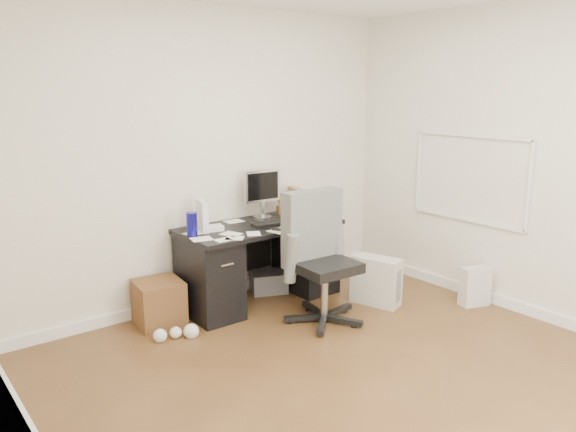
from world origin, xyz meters
name	(u,v)px	position (x,y,z in m)	size (l,w,h in m)	color
ground	(362,381)	(0.00, 0.00, 0.00)	(4.00, 4.00, 0.00)	#4E3119
room_shell	(370,141)	(0.03, 0.03, 1.66)	(4.02, 4.02, 2.71)	silver
desk	(260,261)	(0.30, 1.65, 0.40)	(1.50, 0.70, 0.75)	black
loose_papers	(245,229)	(0.10, 1.60, 0.75)	(1.10, 0.60, 0.00)	silver
lcd_monitor	(262,194)	(0.47, 1.85, 0.99)	(0.38, 0.22, 0.47)	#ABABAF
keyboard	(272,223)	(0.39, 1.57, 0.76)	(0.38, 0.13, 0.02)	black
computer_mouse	(298,213)	(0.77, 1.68, 0.78)	(0.06, 0.06, 0.06)	#ABABAF
travel_mug	(192,224)	(-0.39, 1.67, 0.85)	(0.09, 0.09, 0.21)	navy
white_binder	(202,216)	(-0.23, 1.77, 0.89)	(0.11, 0.24, 0.27)	silver
magazine_file	(296,200)	(0.88, 1.84, 0.88)	(0.11, 0.22, 0.25)	#8E6544
pen_cup	(281,204)	(0.71, 1.87, 0.85)	(0.09, 0.09, 0.21)	#513217
yellow_book	(323,214)	(0.99, 1.55, 0.77)	(0.19, 0.24, 0.04)	gold
paper_remote	(282,229)	(0.33, 1.35, 0.76)	(0.24, 0.19, 0.02)	silver
office_chair	(325,259)	(0.46, 0.92, 0.57)	(0.64, 0.64, 1.13)	#575A57
pc_tower	(376,281)	(1.11, 0.93, 0.22)	(0.20, 0.45, 0.45)	#AEAA9D
shopping_bag	(475,286)	(1.82, 0.34, 0.18)	(0.27, 0.19, 0.36)	silver
wicker_basket	(159,302)	(-0.68, 1.76, 0.19)	(0.38, 0.38, 0.38)	#4D3217
desk_printer	(268,282)	(0.51, 1.81, 0.10)	(0.34, 0.28, 0.20)	#5C5C61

